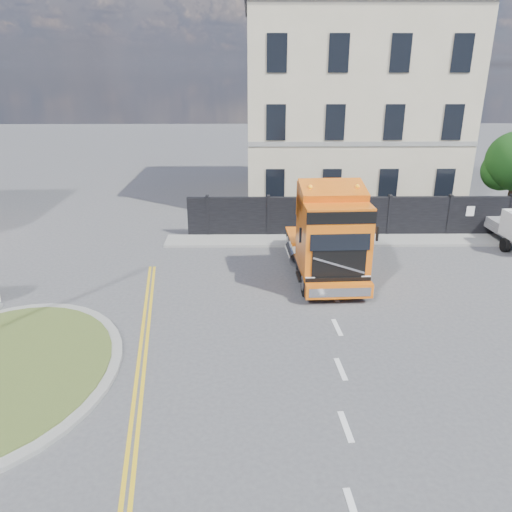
{
  "coord_description": "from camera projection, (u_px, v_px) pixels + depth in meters",
  "views": [
    {
      "loc": [
        0.12,
        -14.81,
        8.07
      ],
      "look_at": [
        0.31,
        1.49,
        1.8
      ],
      "focal_mm": 35.0,
      "sensor_mm": 36.0,
      "label": 1
    }
  ],
  "objects": [
    {
      "name": "hoarding_fence",
      "position": [
        380.0,
        216.0,
        24.83
      ],
      "size": [
        18.8,
        0.25,
        2.0
      ],
      "color": "black",
      "rests_on": "ground"
    },
    {
      "name": "georgian_building",
      "position": [
        347.0,
        105.0,
        30.11
      ],
      "size": [
        12.3,
        10.3,
        12.8
      ],
      "color": "beige",
      "rests_on": "ground"
    },
    {
      "name": "ground",
      "position": [
        247.0,
        322.0,
        16.72
      ],
      "size": [
        120.0,
        120.0,
        0.0
      ],
      "primitive_type": "plane",
      "color": "#424244",
      "rests_on": "ground"
    },
    {
      "name": "pavement_far",
      "position": [
        371.0,
        240.0,
        24.32
      ],
      "size": [
        20.0,
        1.6,
        0.12
      ],
      "primitive_type": "cube",
      "color": "gray",
      "rests_on": "ground"
    },
    {
      "name": "truck",
      "position": [
        329.0,
        239.0,
        19.37
      ],
      "size": [
        2.7,
        6.57,
        3.87
      ],
      "rotation": [
        0.0,
        0.0,
        0.05
      ],
      "color": "black",
      "rests_on": "ground"
    }
  ]
}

